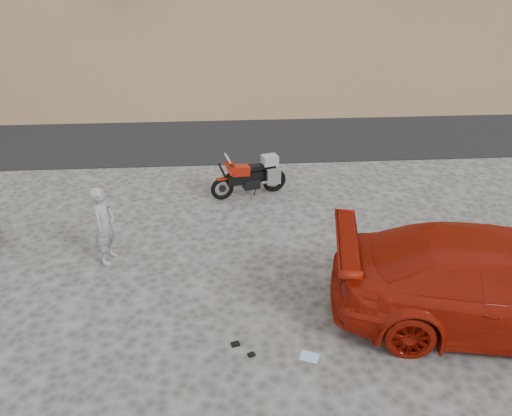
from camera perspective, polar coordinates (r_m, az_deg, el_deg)
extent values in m
plane|color=#413E3C|center=(10.05, -3.01, -7.57)|extent=(140.00, 140.00, 0.00)
cube|color=black|center=(18.13, -3.62, 9.28)|extent=(120.00, 7.00, 0.05)
torus|color=black|center=(12.73, -3.86, 2.23)|extent=(0.62, 0.28, 0.61)
cylinder|color=black|center=(12.73, -3.86, 2.23)|extent=(0.19, 0.11, 0.18)
torus|color=black|center=(13.16, 2.11, 3.19)|extent=(0.66, 0.31, 0.65)
cylinder|color=black|center=(13.16, 2.11, 3.19)|extent=(0.22, 0.13, 0.20)
cylinder|color=black|center=(12.60, -3.59, 3.68)|extent=(0.35, 0.15, 0.75)
cylinder|color=black|center=(12.50, -3.07, 5.23)|extent=(0.20, 0.56, 0.04)
cube|color=black|center=(12.83, -0.93, 3.52)|extent=(1.12, 0.53, 0.28)
cube|color=black|center=(12.94, -0.54, 2.84)|extent=(0.48, 0.38, 0.26)
cube|color=maroon|center=(12.68, -1.85, 4.33)|extent=(0.54, 0.40, 0.29)
cube|color=maroon|center=(12.56, -2.93, 4.63)|extent=(0.36, 0.38, 0.33)
cube|color=silver|center=(12.45, -3.24, 5.60)|extent=(0.18, 0.30, 0.23)
cube|color=black|center=(12.80, 0.03, 4.69)|extent=(0.54, 0.34, 0.11)
cube|color=black|center=(12.93, 1.49, 4.75)|extent=(0.36, 0.25, 0.09)
cube|color=silver|center=(12.82, 2.04, 3.62)|extent=(0.39, 0.21, 0.42)
cube|color=silver|center=(13.23, 1.25, 4.43)|extent=(0.39, 0.21, 0.42)
cube|color=gray|center=(12.87, 1.58, 5.52)|extent=(0.46, 0.41, 0.24)
cube|color=maroon|center=(12.61, -3.90, 3.36)|extent=(0.30, 0.19, 0.04)
cylinder|color=black|center=(12.88, -0.09, 1.95)|extent=(0.08, 0.19, 0.34)
cylinder|color=silver|center=(12.96, 1.57, 3.10)|extent=(0.43, 0.20, 0.12)
imported|color=gray|center=(10.89, -16.34, -5.70)|extent=(0.53, 0.69, 1.67)
imported|color=maroon|center=(9.84, 25.35, -11.65)|extent=(5.97, 3.26, 1.64)
cylinder|color=#195096|center=(10.03, 15.93, -8.14)|extent=(0.54, 0.28, 0.20)
cone|color=red|center=(9.26, 19.47, -12.39)|extent=(0.17, 0.17, 0.18)
cube|color=black|center=(8.51, -2.37, -15.27)|extent=(0.16, 0.13, 0.04)
cube|color=black|center=(8.33, -0.51, -16.41)|extent=(0.13, 0.12, 0.04)
cube|color=#97CAEA|center=(8.36, 6.12, -16.54)|extent=(0.36, 0.32, 0.01)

